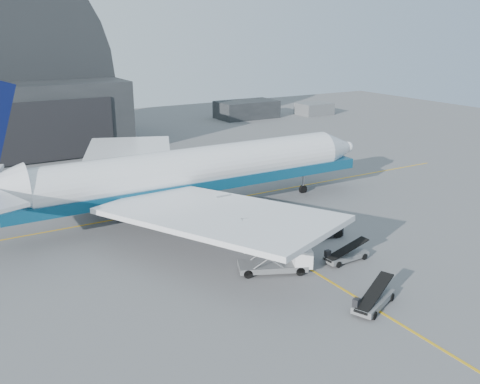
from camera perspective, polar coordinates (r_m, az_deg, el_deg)
ground at (r=49.68m, az=6.47°, el=-7.59°), size 200.00×200.00×0.00m
taxi_lines at (r=59.43m, az=-0.88°, el=-3.19°), size 80.00×42.12×0.02m
distant_bldg_a at (r=127.80m, az=0.71°, el=7.92°), size 14.00×8.00×4.00m
distant_bldg_b at (r=134.19m, az=7.89°, el=8.21°), size 8.00×6.00×2.80m
airliner at (r=60.22m, az=-6.38°, el=1.96°), size 50.84×49.30×17.84m
catering_truck at (r=47.03m, az=3.45°, el=-6.02°), size 6.78×4.74×4.38m
pushback_tug at (r=55.91m, az=8.59°, el=-3.93°), size 4.60×3.05×2.00m
belt_loader_a at (r=43.25m, az=14.03°, el=-11.12°), size 5.10×3.36×1.94m
belt_loader_b at (r=50.62m, az=11.21°, el=-6.64°), size 4.75×1.79×1.80m
traffic_cone at (r=48.70m, az=2.70°, el=-7.72°), size 0.34×0.34×0.49m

